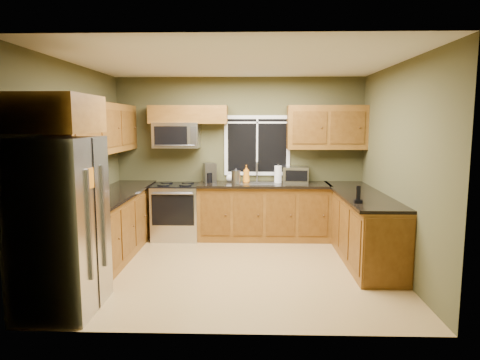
{
  "coord_description": "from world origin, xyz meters",
  "views": [
    {
      "loc": [
        0.22,
        -5.53,
        1.95
      ],
      "look_at": [
        0.05,
        0.35,
        1.15
      ],
      "focal_mm": 32.0,
      "sensor_mm": 36.0,
      "label": 1
    }
  ],
  "objects_px": {
    "refrigerator": "(61,225)",
    "kettle": "(236,176)",
    "microwave": "(176,135)",
    "paper_towel_roll": "(278,174)",
    "toaster_oven": "(296,175)",
    "coffee_maker": "(210,173)",
    "soap_bottle_c": "(230,177)",
    "cordless_phone": "(358,198)",
    "soap_bottle_a": "(246,174)",
    "range": "(176,211)"
  },
  "relations": [
    {
      "from": "refrigerator",
      "to": "microwave",
      "type": "bearing_deg",
      "value": 76.66
    },
    {
      "from": "microwave",
      "to": "paper_towel_roll",
      "type": "xyz_separation_m",
      "value": [
        1.7,
        -0.04,
        -0.65
      ]
    },
    {
      "from": "soap_bottle_c",
      "to": "cordless_phone",
      "type": "xyz_separation_m",
      "value": [
        1.71,
        -1.91,
        -0.02
      ]
    },
    {
      "from": "range",
      "to": "soap_bottle_c",
      "type": "distance_m",
      "value": 1.07
    },
    {
      "from": "refrigerator",
      "to": "soap_bottle_c",
      "type": "bearing_deg",
      "value": 62.28
    },
    {
      "from": "coffee_maker",
      "to": "soap_bottle_c",
      "type": "relative_size",
      "value": 1.92
    },
    {
      "from": "toaster_oven",
      "to": "soap_bottle_c",
      "type": "xyz_separation_m",
      "value": [
        -1.11,
        0.08,
        -0.05
      ]
    },
    {
      "from": "kettle",
      "to": "microwave",
      "type": "bearing_deg",
      "value": 171.84
    },
    {
      "from": "refrigerator",
      "to": "kettle",
      "type": "height_order",
      "value": "refrigerator"
    },
    {
      "from": "microwave",
      "to": "toaster_oven",
      "type": "distance_m",
      "value": 2.1
    },
    {
      "from": "coffee_maker",
      "to": "soap_bottle_a",
      "type": "xyz_separation_m",
      "value": [
        0.62,
        -0.08,
        -0.0
      ]
    },
    {
      "from": "toaster_oven",
      "to": "cordless_phone",
      "type": "relative_size",
      "value": 2.04
    },
    {
      "from": "coffee_maker",
      "to": "kettle",
      "type": "relative_size",
      "value": 1.21
    },
    {
      "from": "microwave",
      "to": "refrigerator",
      "type": "bearing_deg",
      "value": -103.34
    },
    {
      "from": "paper_towel_roll",
      "to": "microwave",
      "type": "bearing_deg",
      "value": 178.75
    },
    {
      "from": "range",
      "to": "soap_bottle_a",
      "type": "height_order",
      "value": "soap_bottle_a"
    },
    {
      "from": "refrigerator",
      "to": "toaster_oven",
      "type": "bearing_deg",
      "value": 47.35
    },
    {
      "from": "refrigerator",
      "to": "paper_towel_roll",
      "type": "distance_m",
      "value": 3.74
    },
    {
      "from": "refrigerator",
      "to": "coffee_maker",
      "type": "relative_size",
      "value": 5.63
    },
    {
      "from": "refrigerator",
      "to": "soap_bottle_a",
      "type": "bearing_deg",
      "value": 56.84
    },
    {
      "from": "range",
      "to": "microwave",
      "type": "relative_size",
      "value": 1.23
    },
    {
      "from": "paper_towel_roll",
      "to": "cordless_phone",
      "type": "bearing_deg",
      "value": -63.11
    },
    {
      "from": "paper_towel_roll",
      "to": "toaster_oven",
      "type": "bearing_deg",
      "value": 9.11
    },
    {
      "from": "paper_towel_roll",
      "to": "cordless_phone",
      "type": "height_order",
      "value": "paper_towel_roll"
    },
    {
      "from": "microwave",
      "to": "coffee_maker",
      "type": "bearing_deg",
      "value": 1.67
    },
    {
      "from": "refrigerator",
      "to": "soap_bottle_a",
      "type": "distance_m",
      "value": 3.4
    },
    {
      "from": "microwave",
      "to": "soap_bottle_c",
      "type": "xyz_separation_m",
      "value": [
        0.89,
        0.09,
        -0.71
      ]
    },
    {
      "from": "range",
      "to": "kettle",
      "type": "bearing_deg",
      "value": -0.41
    },
    {
      "from": "refrigerator",
      "to": "range",
      "type": "xyz_separation_m",
      "value": [
        0.69,
        2.77,
        -0.43
      ]
    },
    {
      "from": "microwave",
      "to": "soap_bottle_a",
      "type": "xyz_separation_m",
      "value": [
        1.17,
        -0.06,
        -0.64
      ]
    },
    {
      "from": "toaster_oven",
      "to": "kettle",
      "type": "xyz_separation_m",
      "value": [
        -1.0,
        -0.15,
        -0.01
      ]
    },
    {
      "from": "refrigerator",
      "to": "coffee_maker",
      "type": "bearing_deg",
      "value": 67.06
    },
    {
      "from": "microwave",
      "to": "paper_towel_roll",
      "type": "distance_m",
      "value": 1.82
    },
    {
      "from": "toaster_oven",
      "to": "soap_bottle_c",
      "type": "bearing_deg",
      "value": 175.69
    },
    {
      "from": "soap_bottle_c",
      "to": "refrigerator",
      "type": "bearing_deg",
      "value": -117.72
    },
    {
      "from": "coffee_maker",
      "to": "soap_bottle_c",
      "type": "distance_m",
      "value": 0.36
    },
    {
      "from": "refrigerator",
      "to": "coffee_maker",
      "type": "xyz_separation_m",
      "value": [
        1.24,
        2.92,
        0.19
      ]
    },
    {
      "from": "range",
      "to": "toaster_oven",
      "type": "bearing_deg",
      "value": 4.2
    },
    {
      "from": "coffee_maker",
      "to": "paper_towel_roll",
      "type": "bearing_deg",
      "value": -2.63
    },
    {
      "from": "refrigerator",
      "to": "toaster_oven",
      "type": "height_order",
      "value": "refrigerator"
    },
    {
      "from": "microwave",
      "to": "soap_bottle_a",
      "type": "height_order",
      "value": "microwave"
    },
    {
      "from": "soap_bottle_c",
      "to": "cordless_phone",
      "type": "bearing_deg",
      "value": -48.06
    },
    {
      "from": "kettle",
      "to": "paper_towel_roll",
      "type": "height_order",
      "value": "paper_towel_roll"
    },
    {
      "from": "toaster_oven",
      "to": "coffee_maker",
      "type": "height_order",
      "value": "coffee_maker"
    },
    {
      "from": "toaster_oven",
      "to": "coffee_maker",
      "type": "bearing_deg",
      "value": 179.79
    },
    {
      "from": "toaster_oven",
      "to": "coffee_maker",
      "type": "xyz_separation_m",
      "value": [
        -1.45,
        0.01,
        0.02
      ]
    },
    {
      "from": "coffee_maker",
      "to": "kettle",
      "type": "distance_m",
      "value": 0.48
    },
    {
      "from": "range",
      "to": "toaster_oven",
      "type": "xyz_separation_m",
      "value": [
        2.0,
        0.15,
        0.6
      ]
    },
    {
      "from": "toaster_oven",
      "to": "kettle",
      "type": "relative_size",
      "value": 1.69
    },
    {
      "from": "kettle",
      "to": "paper_towel_roll",
      "type": "relative_size",
      "value": 0.84
    }
  ]
}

